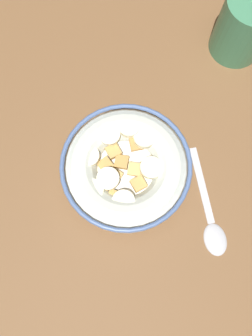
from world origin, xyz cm
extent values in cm
cube|color=brown|center=(0.00, 0.00, -1.00)|extent=(107.74, 107.74, 2.00)
cylinder|color=beige|center=(0.00, 0.00, 0.30)|extent=(9.43, 9.43, 0.60)
torus|color=beige|center=(0.00, 0.00, 2.40)|extent=(17.14, 17.14, 4.80)
torus|color=#4C6699|center=(0.00, 0.00, 4.50)|extent=(17.23, 17.23, 0.60)
cylinder|color=white|center=(0.00, 0.00, 2.57)|extent=(14.26, 14.26, 0.40)
cube|color=#AD7F42|center=(-4.21, -0.18, 3.14)|extent=(2.28, 2.26, 0.88)
cube|color=tan|center=(2.70, -1.48, 3.23)|extent=(1.91, 2.00, 1.02)
cube|color=#B78947|center=(3.44, -4.50, 3.26)|extent=(2.00, 1.93, 0.99)
cube|color=#AD7F42|center=(-3.06, -3.96, 3.21)|extent=(2.47, 2.47, 0.83)
cube|color=tan|center=(0.78, -0.86, 3.14)|extent=(2.51, 2.51, 0.86)
cube|color=#B78947|center=(-1.96, 1.93, 3.12)|extent=(1.89, 1.81, 1.02)
cube|color=tan|center=(0.04, 2.82, 3.32)|extent=(2.02, 2.04, 0.86)
cube|color=#B78947|center=(0.10, 0.96, 3.23)|extent=(2.53, 2.53, 0.96)
cube|color=#B78947|center=(1.05, 6.12, 3.33)|extent=(2.45, 2.46, 0.89)
cube|color=#B78947|center=(-3.61, -2.28, 3.23)|extent=(2.49, 2.48, 0.85)
cube|color=tan|center=(-4.13, 3.86, 3.11)|extent=(1.95, 1.94, 0.81)
cube|color=tan|center=(5.08, 2.85, 3.23)|extent=(1.95, 1.92, 0.86)
cube|color=#AD7F42|center=(3.08, 1.79, 3.36)|extent=(2.37, 2.40, 0.97)
cube|color=tan|center=(0.10, -2.74, 3.29)|extent=(2.02, 1.98, 0.89)
cube|color=tan|center=(-1.93, -0.33, 3.30)|extent=(2.26, 2.26, 0.80)
cube|color=tan|center=(-1.78, 5.42, 3.18)|extent=(2.55, 2.55, 1.03)
cube|color=#B78947|center=(-4.86, -3.26, 3.21)|extent=(2.04, 2.10, 0.97)
cylinder|color=#F9EFC6|center=(0.82, 4.78, 4.39)|extent=(4.23, 4.23, 1.08)
cylinder|color=#F4EABC|center=(3.59, 4.05, 4.24)|extent=(3.59, 3.63, 1.06)
cylinder|color=#F4EABC|center=(4.31, 1.66, 4.12)|extent=(4.21, 4.21, 0.95)
cylinder|color=#F9EFC6|center=(-5.37, 0.38, 4.01)|extent=(4.00, 4.00, 1.18)
cylinder|color=#F9EFC6|center=(-3.02, -3.53, 3.96)|extent=(4.19, 4.19, 0.87)
cylinder|color=#F4EABC|center=(2.48, -2.15, 4.19)|extent=(3.80, 3.79, 0.98)
cylinder|color=#F9EFC6|center=(-3.16, 4.06, 3.96)|extent=(3.50, 3.53, 0.97)
cylinder|color=#F9EFC6|center=(-2.85, -0.37, 4.20)|extent=(3.23, 3.16, 1.11)
ellipsoid|color=#B7B7BC|center=(4.19, -14.69, 0.40)|extent=(4.71, 5.30, 0.80)
cube|color=#B7B7BC|center=(7.58, -7.76, 0.18)|extent=(5.75, 10.34, 0.36)
cylinder|color=#3F7F59|center=(26.16, 6.37, 4.74)|extent=(8.09, 8.09, 9.47)
camera|label=1|loc=(-6.08, -8.16, 43.61)|focal=33.48mm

